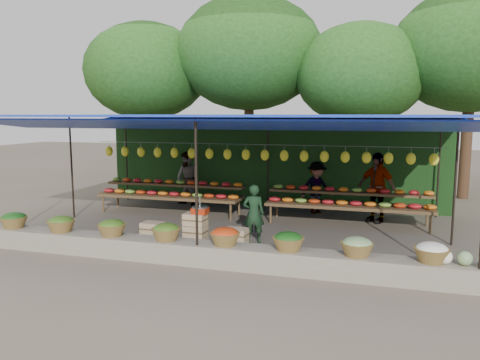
% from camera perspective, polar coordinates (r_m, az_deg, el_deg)
% --- Properties ---
extents(ground, '(60.00, 60.00, 0.00)m').
position_cam_1_polar(ground, '(11.62, 0.09, -6.07)').
color(ground, brown).
rests_on(ground, ground).
extents(stone_curb, '(10.60, 0.55, 0.40)m').
position_cam_1_polar(stone_curb, '(9.06, -4.88, -8.88)').
color(stone_curb, slate).
rests_on(stone_curb, ground).
extents(stall_canopy, '(10.80, 6.60, 2.82)m').
position_cam_1_polar(stall_canopy, '(11.34, 0.19, 7.25)').
color(stall_canopy, black).
rests_on(stall_canopy, ground).
extents(produce_baskets, '(8.98, 0.58, 0.34)m').
position_cam_1_polar(produce_baskets, '(9.00, -5.51, -6.60)').
color(produce_baskets, brown).
rests_on(produce_baskets, stone_curb).
extents(netting_backdrop, '(10.60, 0.06, 2.50)m').
position_cam_1_polar(netting_backdrop, '(14.41, 3.63, 1.72)').
color(netting_backdrop, '#1F4819').
rests_on(netting_backdrop, ground).
extents(tree_row, '(16.51, 5.50, 7.12)m').
position_cam_1_polar(tree_row, '(17.22, 7.66, 14.21)').
color(tree_row, '#352313').
rests_on(tree_row, ground).
extents(fruit_table_left, '(4.21, 0.95, 0.93)m').
position_cam_1_polar(fruit_table_left, '(13.61, -8.41, -1.46)').
color(fruit_table_left, '#48371C').
rests_on(fruit_table_left, ground).
extents(fruit_table_right, '(4.21, 0.95, 0.93)m').
position_cam_1_polar(fruit_table_right, '(12.39, 13.11, -2.52)').
color(fruit_table_right, '#48371C').
rests_on(fruit_table_right, ground).
extents(crate_counter, '(2.37, 0.36, 0.77)m').
position_cam_1_polar(crate_counter, '(9.98, -5.60, -6.64)').
color(crate_counter, tan).
rests_on(crate_counter, ground).
extents(weighing_scale, '(0.34, 0.34, 0.36)m').
position_cam_1_polar(weighing_scale, '(9.81, -4.90, -3.62)').
color(weighing_scale, red).
rests_on(weighing_scale, crate_counter).
extents(vendor_seated, '(0.53, 0.41, 1.31)m').
position_cam_1_polar(vendor_seated, '(10.35, 1.67, -4.12)').
color(vendor_seated, '#16321B').
rests_on(vendor_seated, ground).
extents(customer_left, '(0.99, 0.89, 1.68)m').
position_cam_1_polar(customer_left, '(14.59, -6.40, 0.13)').
color(customer_left, slate).
rests_on(customer_left, ground).
extents(customer_mid, '(1.11, 1.01, 1.49)m').
position_cam_1_polar(customer_mid, '(13.58, 9.31, -0.91)').
color(customer_mid, slate).
rests_on(customer_mid, ground).
extents(customer_right, '(1.15, 0.97, 1.85)m').
position_cam_1_polar(customer_right, '(12.78, 16.30, -0.88)').
color(customer_right, slate).
rests_on(customer_right, ground).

